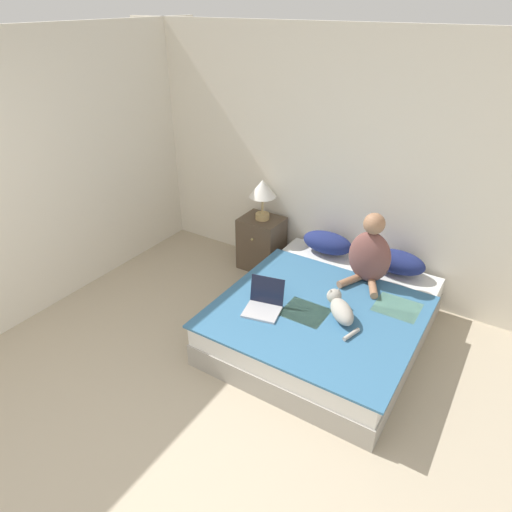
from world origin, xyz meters
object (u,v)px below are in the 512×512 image
at_px(cat_tabby, 340,308).
at_px(table_lamp, 263,191).
at_px(pillow_near, 327,243).
at_px(pillow_far, 397,262).
at_px(nightstand, 262,243).
at_px(person_sitting, 370,254).
at_px(bed, 325,319).
at_px(laptop_open, 264,304).

relative_size(cat_tabby, table_lamp, 0.99).
bearing_deg(cat_tabby, pillow_near, -14.13).
xyz_separation_m(pillow_far, cat_tabby, (-0.18, -0.96, -0.02)).
bearing_deg(table_lamp, cat_tabby, -34.91).
height_order(pillow_far, nightstand, pillow_far).
xyz_separation_m(person_sitting, nightstand, (-1.33, 0.28, -0.39)).
distance_m(bed, cat_tabby, 0.38).
bearing_deg(pillow_near, laptop_open, -91.55).
bearing_deg(cat_tabby, person_sitting, -43.35).
xyz_separation_m(pillow_far, laptop_open, (-0.77, -1.21, -0.06)).
bearing_deg(person_sitting, nightstand, 168.15).
distance_m(laptop_open, nightstand, 1.41).
xyz_separation_m(bed, nightstand, (-1.15, 0.77, 0.10)).
distance_m(pillow_near, person_sitting, 0.65).
xyz_separation_m(bed, laptop_open, (-0.40, -0.41, 0.26)).
xyz_separation_m(pillow_near, person_sitting, (0.55, -0.31, 0.18)).
distance_m(pillow_near, cat_tabby, 1.11).
relative_size(laptop_open, table_lamp, 0.79).
xyz_separation_m(pillow_far, table_lamp, (-1.50, -0.03, 0.42)).
height_order(person_sitting, table_lamp, person_sitting).
height_order(pillow_near, table_lamp, table_lamp).
bearing_deg(pillow_far, laptop_open, -122.38).
bearing_deg(nightstand, pillow_far, 1.03).
height_order(bed, nightstand, nightstand).
height_order(pillow_far, cat_tabby, pillow_far).
bearing_deg(nightstand, table_lamp, -16.46).
distance_m(bed, table_lamp, 1.56).
distance_m(pillow_far, cat_tabby, 0.97).
height_order(pillow_far, laptop_open, laptop_open).
bearing_deg(nightstand, cat_tabby, -34.80).
bearing_deg(laptop_open, pillow_near, 75.63).
height_order(bed, laptop_open, laptop_open).
relative_size(cat_tabby, nightstand, 0.73).
distance_m(pillow_near, table_lamp, 0.88).
xyz_separation_m(pillow_near, table_lamp, (-0.77, -0.03, 0.42)).
bearing_deg(table_lamp, pillow_near, 2.24).
bearing_deg(bed, table_lamp, 145.97).
distance_m(cat_tabby, laptop_open, 0.64).
relative_size(pillow_near, pillow_far, 1.00).
relative_size(person_sitting, nightstand, 1.13).
bearing_deg(bed, pillow_near, 114.64).
height_order(bed, cat_tabby, cat_tabby).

